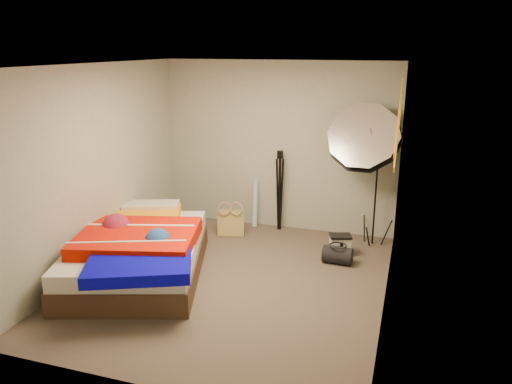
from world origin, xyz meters
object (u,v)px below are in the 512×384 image
at_px(wrapping_roll, 255,203).
at_px(bed, 138,251).
at_px(photo_umbrella, 365,140).
at_px(tote_bag, 231,223).
at_px(camera_case, 340,246).
at_px(duffel_bag, 338,255).
at_px(camera_tripod, 280,185).

relative_size(wrapping_roll, bed, 0.29).
xyz_separation_m(bed, photo_umbrella, (2.44, 1.78, 1.18)).
relative_size(tote_bag, camera_case, 1.47).
relative_size(tote_bag, photo_umbrella, 0.18).
xyz_separation_m(duffel_bag, bed, (-2.26, -1.06, 0.20)).
distance_m(tote_bag, camera_tripod, 0.92).
distance_m(duffel_bag, bed, 2.50).
distance_m(tote_bag, duffel_bag, 1.73).
distance_m(bed, camera_tripod, 2.40).
bearing_deg(photo_umbrella, camera_case, -113.82).
xyz_separation_m(duffel_bag, photo_umbrella, (0.19, 0.71, 1.38)).
xyz_separation_m(tote_bag, wrapping_roll, (0.21, 0.50, 0.17)).
relative_size(duffel_bag, bed, 0.15).
bearing_deg(camera_case, photo_umbrella, 48.04).
distance_m(bed, photo_umbrella, 3.25).
bearing_deg(camera_case, duffel_bag, -106.01).
relative_size(wrapping_roll, camera_tripod, 0.59).
distance_m(tote_bag, camera_case, 1.66).
xyz_separation_m(camera_case, photo_umbrella, (0.20, 0.44, 1.37)).
xyz_separation_m(wrapping_roll, duffel_bag, (1.43, -1.00, -0.25)).
height_order(tote_bag, bed, bed).
relative_size(wrapping_roll, duffel_bag, 1.95).
distance_m(photo_umbrella, camera_tripod, 1.49).
xyz_separation_m(photo_umbrella, camera_tripod, (-1.23, 0.26, -0.80)).
height_order(duffel_bag, photo_umbrella, photo_umbrella).
xyz_separation_m(tote_bag, camera_tripod, (0.61, 0.46, 0.51)).
bearing_deg(tote_bag, wrapping_roll, 49.95).
relative_size(duffel_bag, photo_umbrella, 0.18).
bearing_deg(photo_umbrella, camera_tripod, 168.10).
relative_size(tote_bag, duffel_bag, 1.03).
height_order(wrapping_roll, bed, wrapping_roll).
bearing_deg(wrapping_roll, duffel_bag, -35.00).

